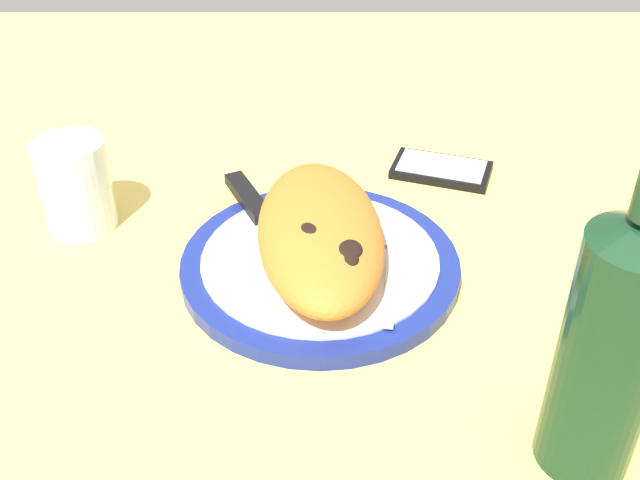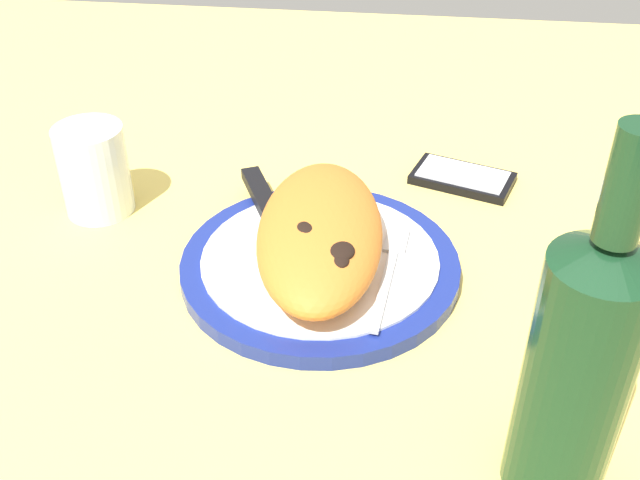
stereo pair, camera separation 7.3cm
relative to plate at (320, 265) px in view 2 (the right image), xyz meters
The scene contains 8 objects.
ground_plane 2.40cm from the plate, ahead, with size 150.00×150.00×3.00cm, color #EACC60.
plate is the anchor object (origin of this frame).
calzone 3.84cm from the plate, 99.62° to the right, with size 25.19×13.62×5.69cm.
fork 6.94cm from the plate, 97.90° to the right, with size 15.88×3.13×0.40cm.
knife 9.48cm from the plate, 42.28° to the left, with size 21.48×11.43×1.20cm.
smartphone 23.70cm from the plate, 37.06° to the right, with size 9.48×12.67×1.16cm.
water_glass 26.76cm from the plate, 71.80° to the left, with size 7.31×7.31×9.84cm.
wine_bottle 31.15cm from the plate, 138.71° to the right, with size 6.91×6.91×28.35cm.
Camera 2 is at (-59.00, -7.28, 46.32)cm, focal length 43.16 mm.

